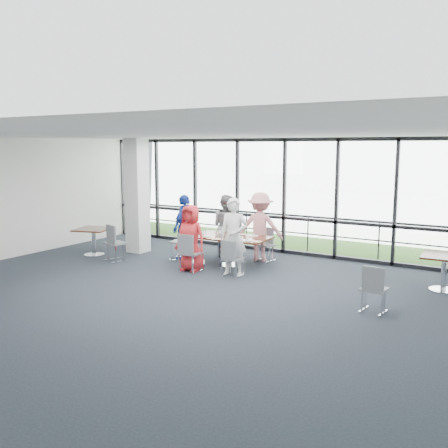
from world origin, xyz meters
The scene contains 39 objects.
floor centered at (0.00, 0.00, -0.01)m, with size 12.00×10.00×0.02m, color black.
ceiling centered at (0.00, 0.00, 3.20)m, with size 12.00×10.00×0.04m, color white.
curtain_wall_back centered at (0.00, 5.00, 1.60)m, with size 12.00×0.10×3.20m, color white.
structural_column centered at (-3.60, 3.00, 1.60)m, with size 0.50×0.50×3.20m, color silver.
apron centered at (0.00, 10.00, -0.02)m, with size 80.00×70.00×0.02m, color gray.
grass_strip centered at (0.00, 8.00, 0.01)m, with size 80.00×5.00×0.01m, color #2B5E1D.
hangar_aux centered at (-18.00, 28.00, 2.00)m, with size 10.00×6.00×4.00m, color silver.
guard_rail centered at (0.00, 5.60, 0.50)m, with size 0.06×0.06×12.00m, color #2D2D33.
main_table centered at (-0.50, 2.90, 0.63)m, with size 2.00×1.16×0.75m.
side_table_left centered at (-4.32, 1.99, 0.64)m, with size 1.11×1.11×0.75m.
side_table_right centered at (4.42, 3.29, 0.64)m, with size 0.93×0.93×0.75m.
diner_near_left centered at (-1.05, 1.97, 0.80)m, with size 0.78×0.51×1.60m, color red.
diner_near_right centered at (0.05, 2.12, 0.91)m, with size 0.66×0.48×1.81m, color white.
diner_far_left centered at (-1.07, 3.67, 0.85)m, with size 0.83×0.51×1.70m, color slate.
diner_far_right centered at (-0.10, 3.76, 0.90)m, with size 1.16×0.60×1.80m, color #D88588.
diner_end centered at (-1.81, 2.81, 0.87)m, with size 1.02×0.56×1.74m, color navy.
chair_main_nl centered at (-0.98, 1.88, 0.45)m, with size 0.44×0.44×0.90m, color slate, non-canonical shape.
chair_main_nr centered at (0.09, 2.02, 0.42)m, with size 0.41×0.41×0.83m, color slate, non-canonical shape.
chair_main_fl centered at (-1.07, 3.84, 0.48)m, with size 0.47×0.47×0.96m, color slate, non-canonical shape.
chair_main_fr centered at (0.02, 3.86, 0.42)m, with size 0.41×0.41×0.83m, color slate, non-canonical shape.
chair_main_end centered at (-1.98, 2.81, 0.48)m, with size 0.47×0.47×0.96m, color slate, non-canonical shape.
chair_spare_la centered at (-3.31, 1.76, 0.48)m, with size 0.47×0.47×0.96m, color slate, non-canonical shape.
chair_spare_lb centered at (-3.91, 3.27, 0.49)m, with size 0.48×0.48×0.99m, color slate, non-canonical shape.
chair_spare_r centered at (3.54, 1.17, 0.43)m, with size 0.42×0.42×0.86m, color slate, non-canonical shape.
plate_nl centered at (-1.03, 2.55, 0.76)m, with size 0.26×0.26×0.01m, color white.
plate_nr centered at (0.15, 2.61, 0.76)m, with size 0.26×0.26×0.01m, color white.
plate_fl centered at (-1.01, 3.21, 0.76)m, with size 0.24×0.24×0.01m, color white.
plate_fr centered at (-0.02, 3.22, 0.76)m, with size 0.25×0.25×0.01m, color white.
plate_end centered at (-1.30, 2.83, 0.76)m, with size 0.26×0.26×0.01m, color white.
tumbler_a centered at (-0.72, 2.66, 0.82)m, with size 0.07×0.07×0.14m, color white.
tumbler_b centered at (-0.20, 2.76, 0.81)m, with size 0.06×0.06×0.13m, color white.
tumbler_c centered at (-0.40, 3.18, 0.82)m, with size 0.07×0.07×0.14m, color white.
tumbler_d centered at (-1.11, 2.68, 0.82)m, with size 0.07×0.07×0.13m, color white.
menu_a centered at (-0.56, 2.42, 0.75)m, with size 0.28×0.20×0.00m, color white.
menu_b centered at (0.37, 2.64, 0.75)m, with size 0.28×0.19×0.00m, color white.
menu_c centered at (-0.38, 3.30, 0.75)m, with size 0.31×0.22×0.00m, color white.
condiment_caddy centered at (-0.49, 2.93, 0.77)m, with size 0.10×0.07×0.04m, color black.
ketchup_bottle centered at (-0.54, 3.00, 0.84)m, with size 0.06×0.06×0.18m, color #B31729.
green_bottle centered at (-0.44, 2.95, 0.85)m, with size 0.05×0.05×0.20m, color #1E6A26.
Camera 1 is at (5.74, -7.64, 2.96)m, focal length 40.00 mm.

